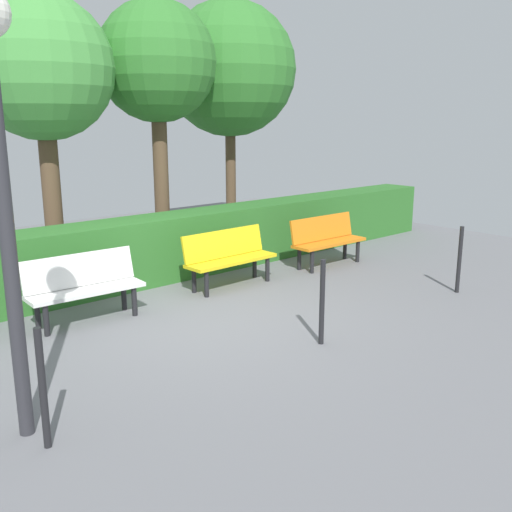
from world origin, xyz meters
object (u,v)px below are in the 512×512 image
Objects in this scene: tree_near at (230,70)px; bench_white at (84,285)px; bench_yellow at (229,255)px; tree_mid at (157,64)px; tree_far at (42,70)px; bench_orange at (327,238)px.

bench_white is at bearing 31.57° from tree_near.
tree_near is at bearing -131.15° from bench_yellow.
bench_white is 0.32× the size of tree_mid.
tree_mid is (-0.41, -2.47, 2.98)m from bench_yellow.
tree_near is 1.07× the size of tree_mid.
bench_yellow is 4.94m from tree_near.
tree_mid is at bearing -100.63° from bench_yellow.
tree_mid is 1.03× the size of tree_far.
bench_orange is at bearing 82.62° from tree_near.
bench_orange is 4.47m from bench_white.
bench_orange is 0.97× the size of bench_yellow.
bench_orange is at bearing 143.96° from tree_far.
tree_near is (-2.50, -2.99, 3.03)m from bench_yellow.
bench_white is 4.77m from tree_mid.
tree_near is 2.16m from tree_mid.
tree_near is (-4.88, -3.00, 3.03)m from bench_white.
tree_mid is (-2.78, -2.47, 2.98)m from bench_white.
bench_orange is at bearing 122.96° from tree_mid.
bench_yellow is at bearing 122.38° from tree_far.
tree_mid is (1.69, -2.61, 2.98)m from bench_orange.
tree_far reaches higher than bench_white.
tree_near is at bearing -165.93° from tree_mid.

